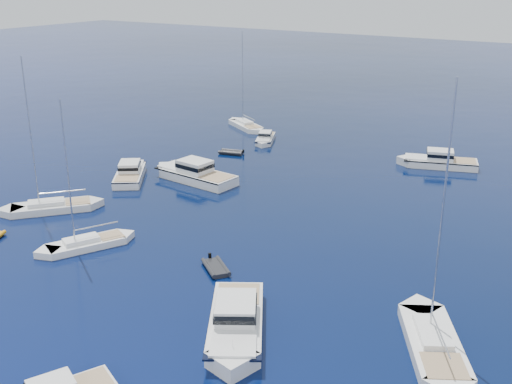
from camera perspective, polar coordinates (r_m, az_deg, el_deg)
ground at (r=46.77m, az=-16.03°, el=-11.07°), size 400.00×400.00×0.00m
motor_cruiser_right at (r=43.45m, az=-1.84°, el=-12.78°), size 9.17×11.93×3.09m
motor_cruiser_centre at (r=73.56m, az=-5.69°, el=1.09°), size 12.33×4.85×3.16m
motor_cruiser_far_l at (r=75.47m, az=-11.37°, el=1.28°), size 8.34×9.86×2.62m
motor_cruiser_distant at (r=81.52m, az=16.20°, el=2.25°), size 11.00×6.35×2.76m
motor_cruiser_horizon at (r=89.67m, az=0.84°, el=4.59°), size 5.04×7.62×1.93m
sailboat_fore at (r=57.70m, az=-15.22°, el=-4.89°), size 6.39×9.59×13.92m
sailboat_mid_r at (r=43.41m, az=15.82°, el=-13.65°), size 8.82×12.34×18.14m
sailboat_mid_l at (r=67.30m, az=-18.15°, el=-1.62°), size 9.37×10.29×16.28m
sailboat_far_l at (r=97.90m, az=-0.94°, el=5.89°), size 10.19×7.62×15.13m
tender_grey_near at (r=51.82m, az=-3.68°, el=-7.11°), size 3.96×3.66×0.95m
tender_grey_far at (r=83.77m, az=-2.27°, el=3.49°), size 3.76×2.71×0.95m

